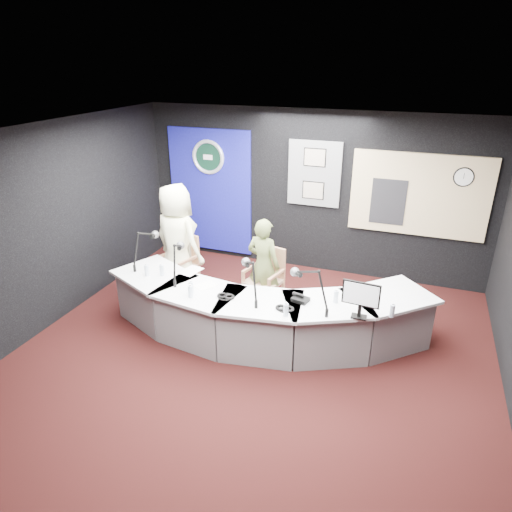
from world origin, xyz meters
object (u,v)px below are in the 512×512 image
(broadcast_desk, at_px, (260,313))
(person_man, at_px, (177,240))
(armchair_left, at_px, (179,267))
(armchair_right, at_px, (263,278))
(person_woman, at_px, (263,265))

(broadcast_desk, distance_m, person_man, 1.93)
(broadcast_desk, bearing_deg, armchair_left, 154.44)
(armchair_right, xyz_separation_m, person_woman, (0.00, 0.00, 0.21))
(armchair_left, relative_size, person_man, 0.49)
(armchair_left, bearing_deg, person_woman, 15.27)
(armchair_right, height_order, person_woman, person_woman)
(armchair_right, xyz_separation_m, person_man, (-1.46, 0.04, 0.39))
(person_man, relative_size, person_woman, 1.25)
(armchair_right, distance_m, person_woman, 0.21)
(armchair_left, bearing_deg, armchair_right, 15.27)
(armchair_right, relative_size, person_woman, 0.72)
(broadcast_desk, distance_m, armchair_left, 1.86)
(broadcast_desk, bearing_deg, person_woman, 106.04)
(armchair_left, distance_m, person_man, 0.46)
(person_man, height_order, person_woman, person_man)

